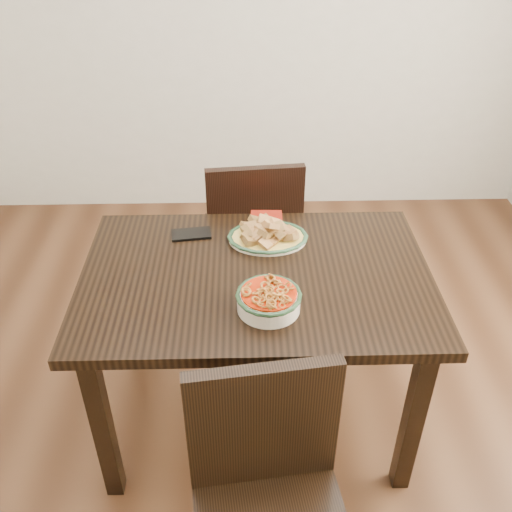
{
  "coord_description": "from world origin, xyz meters",
  "views": [
    {
      "loc": [
        -0.08,
        -1.67,
        1.94
      ],
      "look_at": [
        -0.04,
        -0.06,
        0.81
      ],
      "focal_mm": 40.0,
      "sensor_mm": 36.0,
      "label": 1
    }
  ],
  "objects_px": {
    "noodle_bowl": "(269,298)",
    "smartphone": "(191,234)",
    "chair_near": "(269,497)",
    "fish_plate": "(268,230)",
    "dining_table": "(256,295)",
    "chair_far": "(253,233)"
  },
  "relations": [
    {
      "from": "dining_table",
      "to": "fish_plate",
      "type": "height_order",
      "value": "fish_plate"
    },
    {
      "from": "dining_table",
      "to": "chair_far",
      "type": "distance_m",
      "value": 0.67
    },
    {
      "from": "noodle_bowl",
      "to": "smartphone",
      "type": "bearing_deg",
      "value": 122.11
    },
    {
      "from": "chair_far",
      "to": "noodle_bowl",
      "type": "xyz_separation_m",
      "value": [
        0.03,
        -0.84,
        0.29
      ]
    },
    {
      "from": "fish_plate",
      "to": "smartphone",
      "type": "xyz_separation_m",
      "value": [
        -0.29,
        0.04,
        -0.04
      ]
    },
    {
      "from": "noodle_bowl",
      "to": "fish_plate",
      "type": "bearing_deg",
      "value": 87.92
    },
    {
      "from": "smartphone",
      "to": "chair_near",
      "type": "bearing_deg",
      "value": -82.21
    },
    {
      "from": "dining_table",
      "to": "chair_near",
      "type": "bearing_deg",
      "value": -88.53
    },
    {
      "from": "dining_table",
      "to": "chair_near",
      "type": "distance_m",
      "value": 0.71
    },
    {
      "from": "fish_plate",
      "to": "dining_table",
      "type": "bearing_deg",
      "value": -103.24
    },
    {
      "from": "chair_near",
      "to": "smartphone",
      "type": "distance_m",
      "value": 1.01
    },
    {
      "from": "fish_plate",
      "to": "noodle_bowl",
      "type": "relative_size",
      "value": 1.39
    },
    {
      "from": "dining_table",
      "to": "smartphone",
      "type": "xyz_separation_m",
      "value": [
        -0.24,
        0.25,
        0.1
      ]
    },
    {
      "from": "chair_near",
      "to": "dining_table",
      "type": "bearing_deg",
      "value": 84.11
    },
    {
      "from": "fish_plate",
      "to": "noodle_bowl",
      "type": "xyz_separation_m",
      "value": [
        -0.01,
        -0.4,
        -0.0
      ]
    },
    {
      "from": "noodle_bowl",
      "to": "smartphone",
      "type": "relative_size",
      "value": 1.42
    },
    {
      "from": "chair_far",
      "to": "smartphone",
      "type": "xyz_separation_m",
      "value": [
        -0.24,
        -0.4,
        0.26
      ]
    },
    {
      "from": "fish_plate",
      "to": "smartphone",
      "type": "relative_size",
      "value": 1.97
    },
    {
      "from": "chair_near",
      "to": "chair_far",
      "type": "bearing_deg",
      "value": 83.39
    },
    {
      "from": "chair_near",
      "to": "smartphone",
      "type": "bearing_deg",
      "value": 98.07
    },
    {
      "from": "chair_far",
      "to": "fish_plate",
      "type": "height_order",
      "value": "chair_far"
    },
    {
      "from": "chair_far",
      "to": "fish_plate",
      "type": "relative_size",
      "value": 3.02
    }
  ]
}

